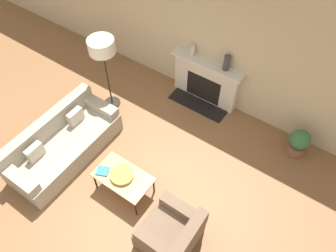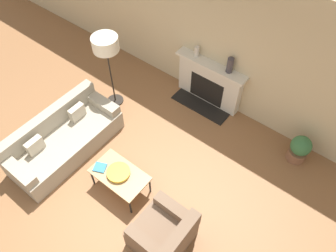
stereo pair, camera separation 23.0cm
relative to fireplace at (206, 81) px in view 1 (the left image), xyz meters
The scene contains 12 objects.
ground_plane 3.05m from the fireplace, 90.15° to the right, with size 18.00×18.00×0.00m, color brown.
wall_back 0.97m from the fireplace, 93.09° to the left, with size 18.00×0.06×2.90m.
fireplace is the anchor object (origin of this frame).
couch 3.15m from the fireplace, 117.19° to the right, with size 0.93×2.20×0.79m.
armchair_near 3.29m from the fireplace, 68.41° to the right, with size 0.82×0.85×0.79m.
coffee_table 2.76m from the fireplace, 89.69° to the right, with size 0.98×0.58×0.46m.
bowl 2.76m from the fireplace, 90.02° to the right, with size 0.40×0.40×0.07m.
book 2.89m from the fireplace, 96.60° to the right, with size 0.26×0.25×0.02m.
floor_lamp 2.24m from the fireplace, 140.56° to the right, with size 0.50×0.50×1.67m.
mantel_vase_left 0.74m from the fireplace, behind, with size 0.10×0.10×0.23m.
mantel_vase_center_left 0.78m from the fireplace, ahead, with size 0.13×0.13×0.32m.
potted_plant 2.22m from the fireplace, ahead, with size 0.38×0.38×0.59m.
Camera 1 is at (2.23, -1.61, 5.28)m, focal length 35.00 mm.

